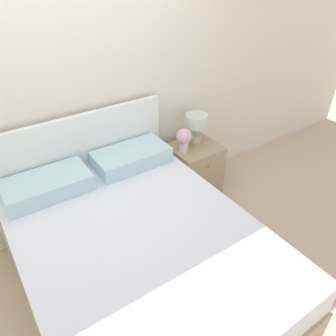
% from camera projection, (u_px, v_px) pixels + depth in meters
% --- Properties ---
extents(ground_plane, '(12.00, 12.00, 0.00)m').
position_uv_depth(ground_plane, '(91.00, 216.00, 3.30)').
color(ground_plane, '#CCB28E').
extents(wall_back, '(8.00, 0.06, 2.60)m').
position_uv_depth(wall_back, '(66.00, 90.00, 2.62)').
color(wall_back, silver).
rests_on(wall_back, ground_plane).
extents(bed, '(1.59, 2.07, 1.11)m').
position_uv_depth(bed, '(137.00, 256.00, 2.44)').
color(bed, tan).
rests_on(bed, ground_plane).
extents(nightstand, '(0.48, 0.47, 0.57)m').
position_uv_depth(nightstand, '(194.00, 170.00, 3.48)').
color(nightstand, tan).
rests_on(nightstand, ground_plane).
extents(table_lamp, '(0.22, 0.22, 0.30)m').
position_uv_depth(table_lamp, '(196.00, 123.00, 3.28)').
color(table_lamp, beige).
rests_on(table_lamp, nightstand).
extents(flower_vase, '(0.15, 0.15, 0.24)m').
position_uv_depth(flower_vase, '(184.00, 138.00, 3.17)').
color(flower_vase, white).
rests_on(flower_vase, nightstand).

